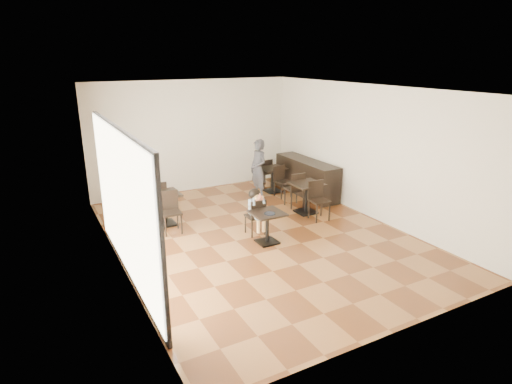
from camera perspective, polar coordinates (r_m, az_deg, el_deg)
floor at (r=9.58m, az=0.47°, el=-5.84°), size 6.00×8.00×0.01m
ceiling at (r=8.80m, az=0.52°, el=13.63°), size 6.00×8.00×0.01m
wall_back at (r=12.63m, az=-8.41°, el=7.37°), size 6.00×0.01×3.20m
wall_front at (r=6.05m, az=19.24°, el=-4.93°), size 6.00×0.01×3.20m
wall_left at (r=8.09m, az=-18.43°, el=0.81°), size 0.01×8.00×3.20m
wall_right at (r=10.80m, az=14.62°, el=5.24°), size 0.01×8.00×3.20m
storefront_window at (r=7.69m, az=-17.37°, el=-1.53°), size 0.04×4.50×2.60m
child_table at (r=9.11m, az=1.51°, el=-4.76°), size 0.66×0.66×0.69m
child_chair at (r=9.53m, az=-0.14°, el=-3.26°), size 0.37×0.37×0.83m
child at (r=9.49m, az=-0.14°, el=-2.65°), size 0.37×0.52×1.05m
plate at (r=8.90m, az=1.85°, el=-2.87°), size 0.23×0.23×0.01m
pizza_slice at (r=9.20m, az=0.42°, el=-0.77°), size 0.24×0.19×0.06m
adult_patron at (r=11.85m, az=0.32°, el=3.07°), size 0.44×0.64×1.66m
cafe_table_mid at (r=10.89m, az=6.71°, el=-0.79°), size 0.79×0.79×0.79m
cafe_table_left at (r=10.28m, az=-12.16°, el=-2.21°), size 0.80×0.80×0.78m
cafe_table_back at (r=12.53m, az=2.26°, el=1.66°), size 0.74×0.74×0.73m
chair_mid_a at (r=11.30m, az=5.13°, el=0.37°), size 0.45×0.45×0.95m
chair_mid_b at (r=10.45m, az=8.46°, el=-1.21°), size 0.45×0.45×0.95m
chair_left_a at (r=10.76m, az=-13.03°, el=-0.93°), size 0.46×0.46×0.94m
chair_left_b at (r=9.76m, az=-11.25°, el=-2.75°), size 0.46×0.46×0.94m
chair_back_a at (r=12.97m, az=1.02°, el=2.56°), size 0.42×0.42×0.87m
chair_back_b at (r=12.06m, az=3.59°, el=1.35°), size 0.42×0.42×0.87m
service_counter at (r=12.35m, az=6.76°, el=1.96°), size 0.60×2.40×1.00m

